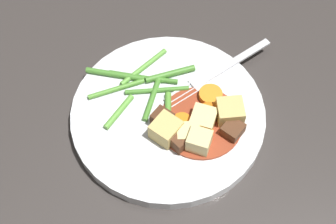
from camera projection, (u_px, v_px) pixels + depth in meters
ground_plane at (168, 119)px, 0.67m from camera, size 3.00×3.00×0.00m
dinner_plate at (168, 115)px, 0.66m from camera, size 0.25×0.25×0.02m
stew_sauce at (201, 122)px, 0.64m from camera, size 0.11×0.11×0.00m
carrot_slice_0 at (182, 122)px, 0.64m from camera, size 0.03×0.03×0.01m
carrot_slice_1 at (211, 96)px, 0.66m from camera, size 0.04×0.04×0.01m
carrot_slice_2 at (202, 134)px, 0.63m from camera, size 0.03×0.03×0.01m
carrot_slice_3 at (209, 113)px, 0.65m from camera, size 0.03×0.03×0.01m
potato_chunk_0 at (202, 121)px, 0.63m from camera, size 0.03×0.03×0.02m
potato_chunk_1 at (188, 134)px, 0.62m from camera, size 0.04×0.03×0.02m
potato_chunk_2 at (166, 130)px, 0.62m from camera, size 0.04×0.04×0.03m
potato_chunk_3 at (199, 141)px, 0.61m from camera, size 0.03×0.03×0.03m
potato_chunk_4 at (230, 112)px, 0.64m from camera, size 0.04×0.04×0.03m
meat_chunk_0 at (164, 120)px, 0.63m from camera, size 0.03×0.03×0.02m
meat_chunk_1 at (179, 142)px, 0.62m from camera, size 0.03×0.03×0.02m
meat_chunk_2 at (232, 132)px, 0.63m from camera, size 0.03×0.03×0.02m
green_bean_0 at (150, 79)px, 0.68m from camera, size 0.07×0.02×0.01m
green_bean_1 at (137, 76)px, 0.68m from camera, size 0.08×0.02×0.01m
green_bean_2 at (116, 89)px, 0.67m from camera, size 0.06×0.06×0.01m
green_bean_3 at (157, 90)px, 0.67m from camera, size 0.08×0.04×0.01m
green_bean_4 at (144, 67)px, 0.69m from camera, size 0.04×0.08×0.01m
green_bean_5 at (152, 97)px, 0.66m from camera, size 0.02×0.07×0.01m
green_bean_6 at (119, 112)px, 0.65m from camera, size 0.02×0.06×0.01m
green_bean_7 at (170, 74)px, 0.68m from camera, size 0.06×0.05×0.01m
green_bean_8 at (168, 112)px, 0.65m from camera, size 0.03×0.05×0.01m
green_bean_9 at (115, 74)px, 0.68m from camera, size 0.08×0.02×0.01m
fork at (216, 73)px, 0.68m from camera, size 0.11×0.16×0.00m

